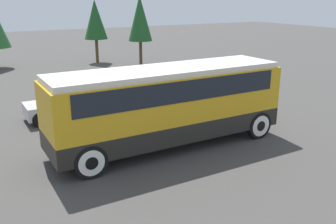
% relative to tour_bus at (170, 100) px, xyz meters
% --- Properties ---
extents(ground_plane, '(120.00, 120.00, 0.00)m').
position_rel_tour_bus_xyz_m(ground_plane, '(-0.10, -0.00, -1.98)').
color(ground_plane, '#423F3D').
extents(tour_bus, '(9.67, 2.65, 3.27)m').
position_rel_tour_bus_xyz_m(tour_bus, '(0.00, 0.00, 0.00)').
color(tour_bus, black).
rests_on(tour_bus, ground_plane).
extents(parked_car_near, '(4.56, 1.97, 1.40)m').
position_rel_tour_bus_xyz_m(parked_car_near, '(5.15, 5.72, -1.29)').
color(parked_car_near, navy).
rests_on(parked_car_near, ground_plane).
extents(parked_car_mid, '(4.10, 1.79, 1.40)m').
position_rel_tour_bus_xyz_m(parked_car_mid, '(-2.67, 5.88, -1.27)').
color(parked_car_mid, '#BCBCC1').
rests_on(parked_car_mid, ground_plane).
extents(tree_left, '(2.12, 2.12, 5.72)m').
position_rel_tour_bus_xyz_m(tree_left, '(4.48, 21.33, 1.94)').
color(tree_left, brown).
rests_on(tree_left, ground_plane).
extents(tree_right, '(2.14, 2.14, 6.12)m').
position_rel_tour_bus_xyz_m(tree_right, '(7.55, 18.27, 2.12)').
color(tree_right, brown).
rests_on(tree_right, ground_plane).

